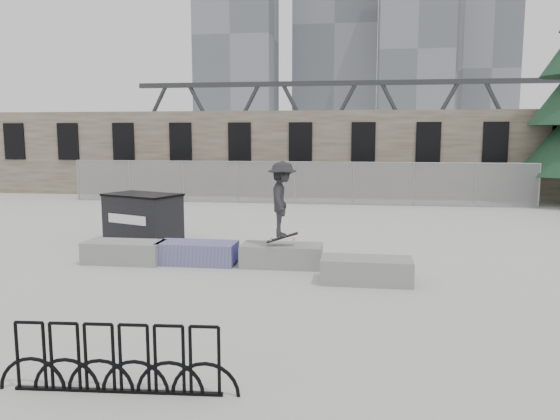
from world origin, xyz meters
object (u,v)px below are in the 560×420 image
at_px(planter_center_left, 197,252).
at_px(bike_rack, 117,360).
at_px(planter_far_left, 124,251).
at_px(skateboarder, 282,199).
at_px(planter_center_right, 282,254).
at_px(planter_offset, 366,269).
at_px(dumpster, 143,217).

height_order(planter_center_left, bike_rack, bike_rack).
relative_size(planter_far_left, skateboarder, 1.00).
xyz_separation_m(planter_far_left, bike_rack, (2.94, -6.80, 0.14)).
bearing_deg(bike_rack, skateboarder, 80.43).
bearing_deg(planter_center_right, planter_offset, -30.81).
height_order(planter_center_left, planter_center_right, same).
xyz_separation_m(planter_center_right, dumpster, (-4.70, 2.68, 0.44)).
xyz_separation_m(planter_center_right, bike_rack, (-1.12, -6.98, 0.14)).
bearing_deg(dumpster, bike_rack, -47.61).
xyz_separation_m(planter_center_right, planter_offset, (2.08, -1.24, 0.00)).
bearing_deg(skateboarder, bike_rack, 163.94).
height_order(planter_far_left, dumpster, dumpster).
bearing_deg(planter_center_right, bike_rack, -99.10).
relative_size(planter_offset, skateboarder, 1.00).
relative_size(planter_center_right, planter_offset, 1.00).
xyz_separation_m(planter_center_left, bike_rack, (1.05, -6.96, 0.14)).
height_order(planter_far_left, skateboarder, skateboarder).
distance_m(planter_offset, dumpster, 7.84).
distance_m(planter_offset, bike_rack, 6.57).
bearing_deg(planter_center_left, planter_far_left, -175.23).
bearing_deg(planter_center_left, skateboarder, -3.03).
height_order(dumpster, bike_rack, dumpster).
height_order(planter_center_left, planter_offset, same).
xyz_separation_m(planter_center_left, dumpster, (-2.53, 2.70, 0.44)).
distance_m(bike_rack, skateboarder, 7.05).
bearing_deg(planter_center_right, skateboarder, -75.51).
xyz_separation_m(bike_rack, skateboarder, (1.15, 6.84, 1.27)).
distance_m(planter_center_left, dumpster, 3.73).
distance_m(planter_far_left, dumpster, 2.96).
xyz_separation_m(planter_center_right, skateboarder, (0.04, -0.14, 1.40)).
distance_m(planter_center_right, dumpster, 5.43).
distance_m(planter_far_left, planter_offset, 6.22).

